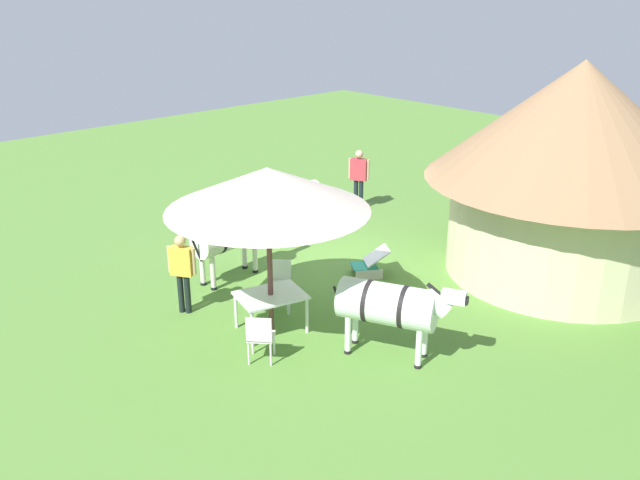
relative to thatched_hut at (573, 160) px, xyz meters
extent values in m
plane|color=#528034|center=(3.19, -3.69, -2.57)|extent=(36.00, 36.00, 0.00)
cylinder|color=beige|center=(0.00, 0.00, -1.50)|extent=(4.96, 4.96, 2.15)
cone|color=#906C4B|center=(0.00, 0.00, 0.83)|extent=(6.19, 6.19, 2.51)
cylinder|color=brown|center=(6.40, -2.29, -1.38)|extent=(0.10, 0.10, 2.38)
cone|color=beige|center=(6.40, -2.29, 0.19)|extent=(3.62, 3.62, 0.77)
cube|color=silver|center=(6.40, -2.29, -1.85)|extent=(1.41, 1.20, 0.04)
cylinder|color=silver|center=(5.98, -1.77, -2.22)|extent=(0.06, 0.06, 0.70)
cylinder|color=silver|center=(7.03, -2.05, -2.22)|extent=(0.06, 0.06, 0.70)
cylinder|color=silver|center=(5.77, -2.53, -2.22)|extent=(0.06, 0.06, 0.70)
cylinder|color=silver|center=(6.83, -2.82, -2.22)|extent=(0.06, 0.06, 0.70)
cube|color=silver|center=(7.19, -1.59, -2.12)|extent=(0.61, 0.61, 0.04)
cube|color=silver|center=(7.33, -1.46, -1.90)|extent=(0.32, 0.36, 0.45)
cylinder|color=silver|center=(7.18, -1.85, -2.35)|extent=(0.04, 0.04, 0.45)
cylinder|color=silver|center=(6.93, -1.57, -2.35)|extent=(0.04, 0.04, 0.45)
cylinder|color=silver|center=(7.45, -1.61, -2.35)|extent=(0.04, 0.04, 0.45)
cylinder|color=silver|center=(7.20, -1.33, -2.35)|extent=(0.04, 0.04, 0.45)
cube|color=silver|center=(5.62, -3.00, -2.12)|extent=(0.61, 0.61, 0.04)
cube|color=silver|center=(5.48, -3.13, -1.90)|extent=(0.33, 0.35, 0.45)
cylinder|color=silver|center=(5.63, -2.74, -2.35)|extent=(0.04, 0.04, 0.45)
cylinder|color=silver|center=(5.88, -3.02, -2.35)|extent=(0.04, 0.04, 0.45)
cylinder|color=silver|center=(5.36, -2.98, -2.35)|extent=(0.04, 0.04, 0.45)
cylinder|color=silver|center=(5.62, -3.26, -2.35)|extent=(0.04, 0.04, 0.45)
cylinder|color=black|center=(7.15, -3.96, -2.17)|extent=(0.12, 0.12, 0.81)
cylinder|color=black|center=(7.22, -4.08, -2.17)|extent=(0.12, 0.12, 0.81)
cube|color=gold|center=(7.19, -4.02, -1.48)|extent=(0.41, 0.48, 0.57)
cylinder|color=tan|center=(7.05, -3.81, -1.46)|extent=(0.08, 0.08, 0.54)
cylinder|color=tan|center=(7.32, -4.23, -1.46)|extent=(0.08, 0.08, 0.54)
sphere|color=tan|center=(7.19, -4.02, -1.06)|extent=(0.22, 0.22, 0.22)
cylinder|color=black|center=(0.05, -6.07, -2.15)|extent=(0.12, 0.12, 0.85)
cylinder|color=black|center=(0.12, -6.21, -2.15)|extent=(0.12, 0.12, 0.85)
cube|color=#B43540|center=(0.08, -6.14, -1.42)|extent=(0.40, 0.51, 0.60)
cylinder|color=tan|center=(-0.03, -5.91, -1.40)|extent=(0.09, 0.09, 0.57)
cylinder|color=tan|center=(0.20, -6.37, -1.40)|extent=(0.09, 0.09, 0.57)
sphere|color=tan|center=(0.08, -6.14, -0.98)|extent=(0.23, 0.23, 0.23)
cube|color=#2B9075|center=(3.31, -2.84, -2.35)|extent=(0.75, 0.74, 0.03)
cube|color=white|center=(3.08, -2.69, -2.12)|extent=(0.72, 0.72, 0.36)
cube|color=beige|center=(3.41, -2.60, -2.46)|extent=(0.52, 0.37, 0.22)
cube|color=beige|center=(3.12, -3.03, -2.46)|extent=(0.52, 0.37, 0.22)
cylinder|color=silver|center=(5.60, -4.73, -1.56)|extent=(1.64, 0.78, 0.63)
cylinder|color=black|center=(5.91, -4.70, -1.56)|extent=(0.14, 0.65, 0.65)
cylinder|color=black|center=(5.31, -4.75, -1.56)|extent=(0.14, 0.65, 0.65)
cylinder|color=silver|center=(4.81, -4.80, -1.38)|extent=(0.56, 0.33, 0.49)
cube|color=silver|center=(4.53, -4.83, -1.22)|extent=(0.42, 0.22, 0.20)
cube|color=black|center=(4.35, -4.84, -1.25)|extent=(0.13, 0.13, 0.12)
cube|color=black|center=(4.81, -4.80, -1.18)|extent=(0.37, 0.07, 0.28)
cylinder|color=silver|center=(5.01, -4.96, -2.18)|extent=(0.11, 0.11, 0.78)
cylinder|color=black|center=(5.01, -4.96, -2.54)|extent=(0.13, 0.13, 0.06)
cylinder|color=silver|center=(4.98, -4.61, -2.18)|extent=(0.11, 0.11, 0.78)
cylinder|color=black|center=(4.98, -4.61, -2.54)|extent=(0.13, 0.13, 0.06)
cylinder|color=silver|center=(6.22, -4.84, -2.18)|extent=(0.11, 0.11, 0.78)
cylinder|color=black|center=(6.22, -4.84, -2.54)|extent=(0.13, 0.13, 0.06)
cylinder|color=silver|center=(6.18, -4.50, -2.18)|extent=(0.11, 0.11, 0.78)
cylinder|color=black|center=(6.18, -4.50, -2.54)|extent=(0.13, 0.13, 0.06)
cylinder|color=black|center=(6.44, -4.65, -1.66)|extent=(0.24, 0.07, 0.53)
cylinder|color=silver|center=(2.87, -5.83, -1.57)|extent=(1.62, 0.99, 0.71)
cylinder|color=black|center=(2.57, -5.77, -1.57)|extent=(0.22, 0.72, 0.72)
cylinder|color=black|center=(3.14, -5.89, -1.57)|extent=(0.22, 0.72, 0.72)
cylinder|color=silver|center=(3.61, -5.98, -1.39)|extent=(0.60, 0.42, 0.52)
cube|color=silver|center=(3.88, -6.04, -1.23)|extent=(0.43, 0.26, 0.20)
cube|color=black|center=(4.06, -6.07, -1.26)|extent=(0.14, 0.14, 0.12)
cube|color=black|center=(3.61, -5.98, -1.19)|extent=(0.37, 0.11, 0.28)
cylinder|color=silver|center=(3.47, -5.76, -2.20)|extent=(0.11, 0.11, 0.74)
cylinder|color=black|center=(3.47, -5.76, -2.54)|extent=(0.13, 0.13, 0.06)
cylinder|color=silver|center=(3.39, -6.14, -2.20)|extent=(0.11, 0.11, 0.74)
cylinder|color=black|center=(3.39, -6.14, -2.54)|extent=(0.13, 0.13, 0.06)
cylinder|color=silver|center=(2.35, -5.53, -2.20)|extent=(0.11, 0.11, 0.74)
cylinder|color=black|center=(2.35, -5.53, -2.54)|extent=(0.13, 0.13, 0.06)
cylinder|color=silver|center=(2.27, -5.91, -2.20)|extent=(0.11, 0.11, 0.74)
cylinder|color=black|center=(2.27, -5.91, -2.54)|extent=(0.13, 0.13, 0.06)
cylinder|color=black|center=(2.08, -5.68, -1.67)|extent=(0.24, 0.10, 0.53)
cylinder|color=silver|center=(5.51, -0.24, -1.58)|extent=(1.35, 1.81, 0.72)
cylinder|color=black|center=(5.65, -0.54, -1.58)|extent=(0.70, 0.38, 0.73)
cylinder|color=black|center=(5.38, 0.04, -1.58)|extent=(0.70, 0.38, 0.73)
cylinder|color=silver|center=(5.15, 0.52, -1.40)|extent=(0.53, 0.64, 0.52)
cube|color=silver|center=(5.04, 0.77, -1.24)|extent=(0.33, 0.44, 0.20)
cube|color=black|center=(4.96, 0.94, -1.27)|extent=(0.16, 0.16, 0.12)
cube|color=black|center=(5.15, 0.52, -1.20)|extent=(0.19, 0.35, 0.28)
cylinder|color=silver|center=(5.06, 0.26, -2.21)|extent=(0.11, 0.11, 0.72)
cylinder|color=black|center=(5.06, 0.26, -2.54)|extent=(0.13, 0.13, 0.06)
cylinder|color=silver|center=(5.42, 0.42, -2.21)|extent=(0.11, 0.11, 0.72)
cylinder|color=black|center=(5.42, 0.42, -2.54)|extent=(0.13, 0.13, 0.06)
cylinder|color=silver|center=(5.59, -0.89, -2.21)|extent=(0.11, 0.11, 0.72)
cylinder|color=black|center=(5.59, -0.89, -2.54)|extent=(0.13, 0.13, 0.06)
cylinder|color=silver|center=(5.95, -0.73, -2.21)|extent=(0.11, 0.11, 0.72)
cylinder|color=black|center=(5.95, -0.73, -2.54)|extent=(0.13, 0.13, 0.06)
cylinder|color=black|center=(5.88, -1.04, -1.68)|extent=(0.14, 0.23, 0.53)
camera|label=1|loc=(13.43, 6.58, 3.65)|focal=38.17mm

